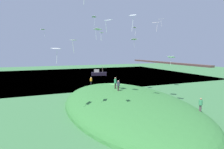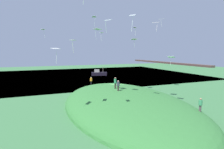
{
  "view_description": "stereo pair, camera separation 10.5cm",
  "coord_description": "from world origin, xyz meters",
  "px_view_note": "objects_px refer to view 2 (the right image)",
  "views": [
    {
      "loc": [
        30.69,
        -13.29,
        8.21
      ],
      "look_at": [
        1.91,
        -1.78,
        4.26
      ],
      "focal_mm": 28.07,
      "sensor_mm": 36.0,
      "label": 1
    },
    {
      "loc": [
        30.73,
        -13.2,
        8.21
      ],
      "look_at": [
        1.91,
        -1.78,
        4.26
      ],
      "focal_mm": 28.07,
      "sensor_mm": 36.0,
      "label": 2
    }
  ],
  "objects_px": {
    "person_on_hilltop": "(115,81)",
    "kite_4": "(133,17)",
    "person_with_child": "(118,84)",
    "kite_11": "(97,29)",
    "kite_0": "(135,28)",
    "boat_on_lake": "(99,73)",
    "kite_1": "(162,19)",
    "kite_5": "(56,49)",
    "kite_10": "(171,57)",
    "kite_6": "(73,41)",
    "kite_12": "(43,30)",
    "kite_2": "(94,17)",
    "person_watching_kites": "(200,103)",
    "kite_9": "(134,39)",
    "kite_8": "(102,33)",
    "kite_7": "(156,23)",
    "kite_3": "(108,21)",
    "person_near_shore": "(91,80)"
  },
  "relations": [
    {
      "from": "kite_6",
      "to": "kite_7",
      "type": "xyz_separation_m",
      "value": [
        -4.6,
        13.43,
        3.35
      ]
    },
    {
      "from": "kite_4",
      "to": "kite_8",
      "type": "distance_m",
      "value": 12.83
    },
    {
      "from": "kite_0",
      "to": "kite_11",
      "type": "height_order",
      "value": "kite_0"
    },
    {
      "from": "kite_4",
      "to": "kite_8",
      "type": "height_order",
      "value": "kite_4"
    },
    {
      "from": "kite_9",
      "to": "kite_11",
      "type": "distance_m",
      "value": 13.34
    },
    {
      "from": "kite_1",
      "to": "kite_2",
      "type": "bearing_deg",
      "value": -113.11
    },
    {
      "from": "kite_0",
      "to": "kite_8",
      "type": "relative_size",
      "value": 1.17
    },
    {
      "from": "kite_0",
      "to": "kite_11",
      "type": "xyz_separation_m",
      "value": [
        11.97,
        -12.13,
        -2.28
      ]
    },
    {
      "from": "person_on_hilltop",
      "to": "kite_6",
      "type": "distance_m",
      "value": 11.54
    },
    {
      "from": "kite_6",
      "to": "kite_9",
      "type": "xyz_separation_m",
      "value": [
        -12.39,
        13.97,
        1.34
      ]
    },
    {
      "from": "kite_0",
      "to": "kite_4",
      "type": "xyz_separation_m",
      "value": [
        15.99,
        -9.12,
        -1.18
      ]
    },
    {
      "from": "kite_4",
      "to": "kite_10",
      "type": "distance_m",
      "value": 10.44
    },
    {
      "from": "kite_8",
      "to": "kite_9",
      "type": "height_order",
      "value": "kite_8"
    },
    {
      "from": "person_with_child",
      "to": "kite_2",
      "type": "distance_m",
      "value": 17.25
    },
    {
      "from": "boat_on_lake",
      "to": "kite_1",
      "type": "xyz_separation_m",
      "value": [
        28.32,
        4.81,
        14.18
      ]
    },
    {
      "from": "kite_1",
      "to": "kite_4",
      "type": "bearing_deg",
      "value": -47.48
    },
    {
      "from": "kite_1",
      "to": "kite_7",
      "type": "relative_size",
      "value": 1.1
    },
    {
      "from": "person_on_hilltop",
      "to": "kite_12",
      "type": "xyz_separation_m",
      "value": [
        -7.6,
        -10.24,
        8.4
      ]
    },
    {
      "from": "kite_10",
      "to": "kite_5",
      "type": "bearing_deg",
      "value": -82.44
    },
    {
      "from": "person_near_shore",
      "to": "kite_0",
      "type": "bearing_deg",
      "value": 140.95
    },
    {
      "from": "person_with_child",
      "to": "kite_10",
      "type": "distance_m",
      "value": 9.22
    },
    {
      "from": "person_with_child",
      "to": "kite_4",
      "type": "distance_m",
      "value": 10.21
    },
    {
      "from": "kite_8",
      "to": "kite_3",
      "type": "bearing_deg",
      "value": -14.06
    },
    {
      "from": "person_with_child",
      "to": "kite_11",
      "type": "distance_m",
      "value": 8.54
    },
    {
      "from": "person_with_child",
      "to": "person_watching_kites",
      "type": "height_order",
      "value": "person_with_child"
    },
    {
      "from": "person_watching_kites",
      "to": "kite_8",
      "type": "distance_m",
      "value": 20.13
    },
    {
      "from": "kite_6",
      "to": "kite_10",
      "type": "height_order",
      "value": "kite_6"
    },
    {
      "from": "kite_1",
      "to": "kite_6",
      "type": "relative_size",
      "value": 1.2
    },
    {
      "from": "person_on_hilltop",
      "to": "person_with_child",
      "type": "xyz_separation_m",
      "value": [
        1.68,
        -0.23,
        -0.17
      ]
    },
    {
      "from": "kite_2",
      "to": "kite_12",
      "type": "xyz_separation_m",
      "value": [
        3.21,
        -10.0,
        -3.32
      ]
    },
    {
      "from": "kite_5",
      "to": "kite_10",
      "type": "bearing_deg",
      "value": 97.56
    },
    {
      "from": "kite_11",
      "to": "person_on_hilltop",
      "type": "bearing_deg",
      "value": 126.99
    },
    {
      "from": "kite_5",
      "to": "kite_7",
      "type": "height_order",
      "value": "kite_7"
    },
    {
      "from": "kite_2",
      "to": "kite_7",
      "type": "relative_size",
      "value": 1.43
    },
    {
      "from": "boat_on_lake",
      "to": "person_with_child",
      "type": "relative_size",
      "value": 3.46
    },
    {
      "from": "kite_1",
      "to": "kite_9",
      "type": "height_order",
      "value": "kite_1"
    },
    {
      "from": "kite_4",
      "to": "kite_9",
      "type": "bearing_deg",
      "value": 150.35
    },
    {
      "from": "person_near_shore",
      "to": "kite_8",
      "type": "distance_m",
      "value": 9.77
    },
    {
      "from": "person_on_hilltop",
      "to": "person_watching_kites",
      "type": "height_order",
      "value": "person_on_hilltop"
    },
    {
      "from": "kite_0",
      "to": "person_watching_kites",
      "type": "bearing_deg",
      "value": -5.43
    },
    {
      "from": "kite_7",
      "to": "kite_1",
      "type": "bearing_deg",
      "value": 137.94
    },
    {
      "from": "person_on_hilltop",
      "to": "kite_4",
      "type": "relative_size",
      "value": 0.94
    },
    {
      "from": "kite_3",
      "to": "kite_9",
      "type": "distance_m",
      "value": 13.8
    },
    {
      "from": "person_near_shore",
      "to": "kite_11",
      "type": "height_order",
      "value": "kite_11"
    },
    {
      "from": "boat_on_lake",
      "to": "kite_3",
      "type": "distance_m",
      "value": 41.04
    },
    {
      "from": "person_on_hilltop",
      "to": "kite_9",
      "type": "height_order",
      "value": "kite_9"
    },
    {
      "from": "person_with_child",
      "to": "kite_10",
      "type": "xyz_separation_m",
      "value": [
        1.75,
        8.13,
        4.0
      ]
    },
    {
      "from": "boat_on_lake",
      "to": "kite_5",
      "type": "distance_m",
      "value": 43.55
    },
    {
      "from": "kite_5",
      "to": "kite_1",
      "type": "bearing_deg",
      "value": 116.93
    },
    {
      "from": "kite_4",
      "to": "kite_9",
      "type": "distance_m",
      "value": 14.59
    }
  ]
}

